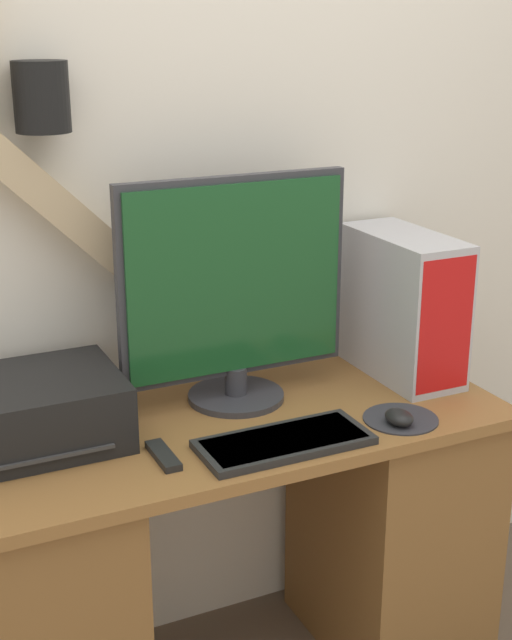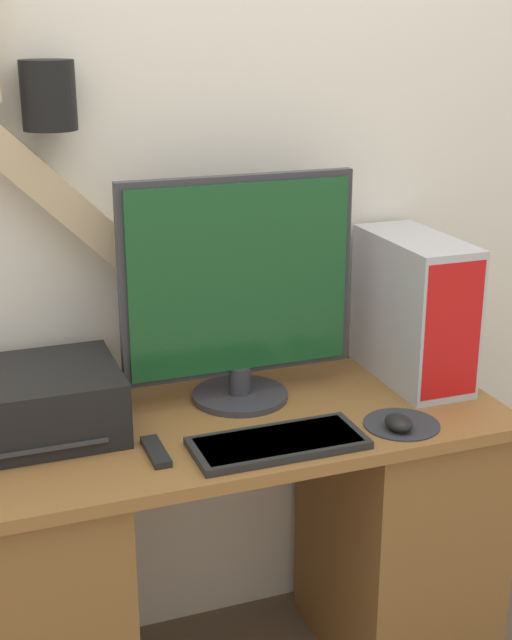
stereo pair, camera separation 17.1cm
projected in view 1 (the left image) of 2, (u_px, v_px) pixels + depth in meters
The scene contains 9 objects.
wall_back at pixel (170, 150), 2.19m from camera, with size 6.40×0.17×2.70m.
desk at pixel (230, 556), 2.22m from camera, with size 1.35×0.55×0.76m.
monitor at pixel (235, 289), 2.14m from camera, with size 0.58×0.24×0.56m.
keyboard at pixel (284, 442), 1.98m from camera, with size 0.39×0.17×0.02m.
mousepad at pixel (401, 419), 2.12m from camera, with size 0.18×0.18×0.00m.
mouse at pixel (399, 417), 2.08m from camera, with size 0.06×0.08×0.04m.
computer_tower at pixel (403, 305), 2.34m from camera, with size 0.17×0.38×0.38m.
printer at pixel (36, 411), 1.98m from camera, with size 0.38×0.32×0.15m.
remote_control at pixel (163, 456), 1.93m from camera, with size 0.04×0.14×0.02m.
Camera 1 is at (-0.76, -1.48, 1.66)m, focal length 50.00 mm.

